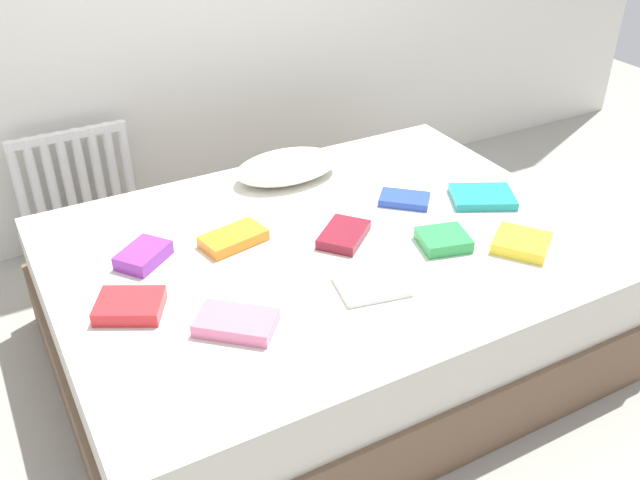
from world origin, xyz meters
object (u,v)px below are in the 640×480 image
(textbook_blue, at_px, (405,199))
(textbook_white, at_px, (372,285))
(textbook_red, at_px, (130,306))
(textbook_maroon, at_px, (344,235))
(textbook_teal, at_px, (482,197))
(textbook_purple, at_px, (143,255))
(textbook_orange, at_px, (233,238))
(pillow, at_px, (287,167))
(bed, at_px, (326,297))
(textbook_green, at_px, (443,240))
(radiator, at_px, (77,185))
(textbook_yellow, at_px, (522,243))
(textbook_pink, at_px, (236,323))

(textbook_blue, bearing_deg, textbook_white, -92.67)
(textbook_red, bearing_deg, textbook_white, 9.26)
(textbook_maroon, bearing_deg, textbook_teal, -41.23)
(textbook_teal, xyz_separation_m, textbook_blue, (-0.29, 0.14, -0.00))
(textbook_white, xyz_separation_m, textbook_purple, (-0.62, 0.52, 0.02))
(textbook_orange, bearing_deg, pillow, 31.99)
(bed, bearing_deg, textbook_teal, -2.34)
(bed, xyz_separation_m, textbook_teal, (0.71, -0.03, 0.27))
(textbook_white, height_order, textbook_green, textbook_green)
(radiator, relative_size, textbook_teal, 2.20)
(textbook_teal, bearing_deg, textbook_white, -130.42)
(textbook_maroon, relative_size, textbook_yellow, 1.12)
(radiator, xyz_separation_m, textbook_purple, (0.04, -1.01, 0.17))
(radiator, bearing_deg, textbook_green, -54.27)
(textbook_orange, height_order, textbook_green, textbook_green)
(textbook_red, distance_m, textbook_maroon, 0.81)
(bed, bearing_deg, radiator, 119.01)
(pillow, relative_size, textbook_red, 2.24)
(pillow, height_order, textbook_teal, pillow)
(textbook_purple, bearing_deg, bed, -54.61)
(textbook_blue, bearing_deg, textbook_maroon, -118.85)
(textbook_green, bearing_deg, textbook_pink, -159.96)
(textbook_maroon, distance_m, textbook_yellow, 0.64)
(textbook_white, relative_size, textbook_teal, 0.91)
(bed, height_order, textbook_green, textbook_green)
(textbook_teal, height_order, textbook_green, textbook_green)
(textbook_orange, bearing_deg, textbook_maroon, -35.63)
(textbook_pink, bearing_deg, textbook_green, 46.70)
(textbook_teal, relative_size, textbook_blue, 1.26)
(textbook_orange, xyz_separation_m, textbook_yellow, (0.90, -0.53, 0.00))
(textbook_green, bearing_deg, textbook_orange, 164.95)
(textbook_maroon, height_order, textbook_blue, textbook_maroon)
(textbook_red, bearing_deg, radiator, 114.81)
(textbook_pink, height_order, textbook_blue, textbook_pink)
(bed, xyz_separation_m, textbook_orange, (-0.30, 0.15, 0.27))
(bed, relative_size, radiator, 3.69)
(radiator, bearing_deg, textbook_blue, -45.19)
(bed, bearing_deg, textbook_orange, 153.04)
(textbook_pink, height_order, textbook_yellow, textbook_pink)
(textbook_white, relative_size, textbook_yellow, 1.19)
(textbook_purple, xyz_separation_m, textbook_yellow, (1.22, -0.57, -0.00))
(pillow, relative_size, textbook_blue, 2.34)
(textbook_purple, height_order, textbook_blue, textbook_purple)
(textbook_pink, bearing_deg, textbook_blue, 65.81)
(textbook_red, bearing_deg, textbook_pink, -13.80)
(bed, relative_size, textbook_blue, 10.20)
(pillow, height_order, textbook_red, pillow)
(bed, bearing_deg, textbook_purple, 162.77)
(textbook_red, relative_size, textbook_blue, 1.05)
(textbook_white, height_order, textbook_pink, textbook_pink)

